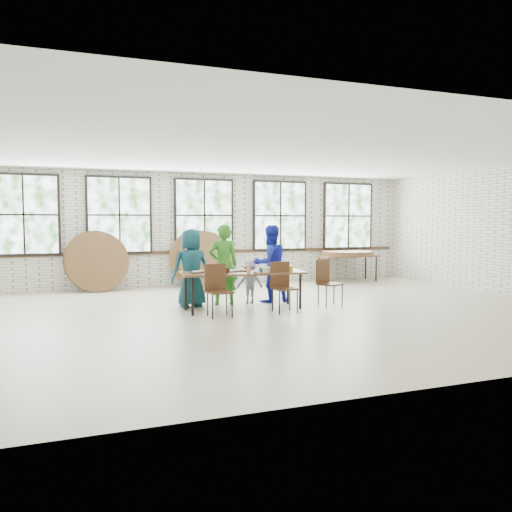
{
  "coord_description": "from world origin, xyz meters",
  "views": [
    {
      "loc": [
        -3.3,
        -8.61,
        1.72
      ],
      "look_at": [
        0.0,
        0.4,
        1.05
      ],
      "focal_mm": 35.0,
      "sensor_mm": 36.0,
      "label": 1
    }
  ],
  "objects": [
    {
      "name": "room",
      "position": [
        0.0,
        4.44,
        1.83
      ],
      "size": [
        12.0,
        12.0,
        12.0
      ],
      "color": "#C1B499",
      "rests_on": "ground"
    },
    {
      "name": "dining_table",
      "position": [
        -0.21,
        0.53,
        0.69
      ],
      "size": [
        2.46,
        0.99,
        0.74
      ],
      "rotation": [
        0.0,
        0.0,
        -0.08
      ],
      "color": "brown",
      "rests_on": "ground"
    },
    {
      "name": "chair_near_left",
      "position": [
        -0.88,
        0.03,
        0.56
      ],
      "size": [
        0.48,
        0.47,
        0.95
      ],
      "rotation": [
        0.0,
        0.0,
        0.16
      ],
      "color": "#462A17",
      "rests_on": "ground"
    },
    {
      "name": "chair_near_right",
      "position": [
        0.4,
        0.05,
        0.56
      ],
      "size": [
        0.47,
        0.46,
        0.95
      ],
      "rotation": [
        0.0,
        0.0,
        0.13
      ],
      "color": "#462A17",
      "rests_on": "ground"
    },
    {
      "name": "chair_spare",
      "position": [
        1.51,
        0.36,
        0.56
      ],
      "size": [
        0.55,
        0.55,
        0.95
      ],
      "rotation": [
        0.0,
        0.0,
        0.44
      ],
      "color": "#462A17",
      "rests_on": "ground"
    },
    {
      "name": "adult_teal",
      "position": [
        -1.1,
        1.18,
        0.79
      ],
      "size": [
        0.82,
        0.59,
        1.57
      ],
      "primitive_type": "imported",
      "rotation": [
        0.0,
        0.0,
        3.26
      ],
      "color": "navy",
      "rests_on": "ground"
    },
    {
      "name": "adult_green",
      "position": [
        -0.43,
        1.18,
        0.83
      ],
      "size": [
        0.64,
        0.46,
        1.66
      ],
      "primitive_type": "imported",
      "rotation": [
        0.0,
        0.0,
        3.03
      ],
      "color": "#308122",
      "rests_on": "ground"
    },
    {
      "name": "toddler",
      "position": [
        0.14,
        1.18,
        0.45
      ],
      "size": [
        0.61,
        0.39,
        0.9
      ],
      "primitive_type": "imported",
      "rotation": [
        0.0,
        0.0,
        3.05
      ],
      "color": "#131D3C",
      "rests_on": "ground"
    },
    {
      "name": "adult_blue",
      "position": [
        0.6,
        1.18,
        0.82
      ],
      "size": [
        0.88,
        0.73,
        1.64
      ],
      "primitive_type": "imported",
      "rotation": [
        0.0,
        0.0,
        3.29
      ],
      "color": "#1927B0",
      "rests_on": "ground"
    },
    {
      "name": "storage_table",
      "position": [
        4.08,
        3.87,
        0.69
      ],
      "size": [
        1.85,
        0.87,
        0.74
      ],
      "rotation": [
        0.0,
        0.0,
        0.07
      ],
      "color": "brown",
      "rests_on": "ground"
    },
    {
      "name": "tabletop_clutter",
      "position": [
        -0.14,
        0.49,
        0.77
      ],
      "size": [
        2.0,
        0.64,
        0.11
      ],
      "color": "black",
      "rests_on": "dining_table"
    },
    {
      "name": "round_tops_stacked",
      "position": [
        4.08,
        3.87,
        0.8
      ],
      "size": [
        1.5,
        1.5,
        0.13
      ],
      "color": "brown",
      "rests_on": "storage_table"
    },
    {
      "name": "round_tops_leaning",
      "position": [
        -1.47,
        4.15,
        0.74
      ],
      "size": [
        4.26,
        0.46,
        1.49
      ],
      "color": "brown",
      "rests_on": "ground"
    }
  ]
}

